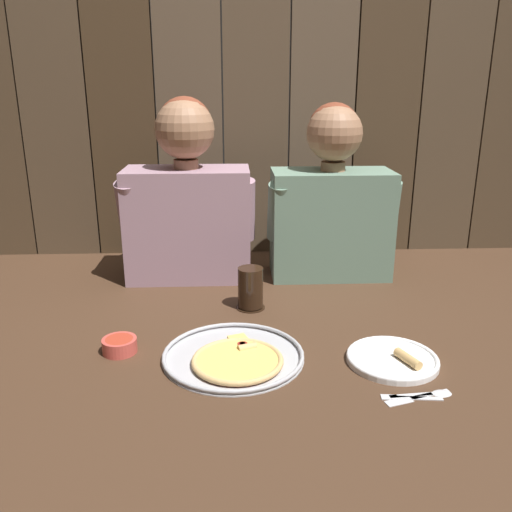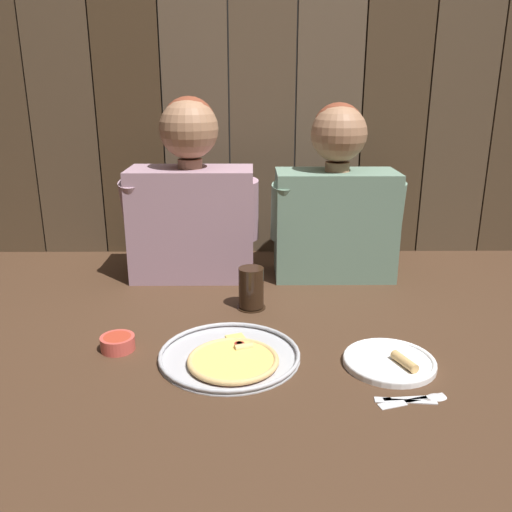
{
  "view_description": "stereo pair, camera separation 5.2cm",
  "coord_description": "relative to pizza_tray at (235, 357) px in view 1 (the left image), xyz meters",
  "views": [
    {
      "loc": [
        -0.09,
        -1.32,
        0.64
      ],
      "look_at": [
        -0.03,
        0.1,
        0.18
      ],
      "focal_mm": 37.66,
      "sensor_mm": 36.0,
      "label": 1
    },
    {
      "loc": [
        -0.04,
        -1.32,
        0.64
      ],
      "look_at": [
        -0.03,
        0.1,
        0.18
      ],
      "focal_mm": 37.66,
      "sensor_mm": 36.0,
      "label": 2
    }
  ],
  "objects": [
    {
      "name": "drinking_glass",
      "position": [
        0.05,
        0.32,
        0.05
      ],
      "size": [
        0.09,
        0.09,
        0.13
      ],
      "color": "black",
      "rests_on": "ground"
    },
    {
      "name": "pizza_tray",
      "position": [
        0.0,
        0.0,
        0.0
      ],
      "size": [
        0.35,
        0.35,
        0.03
      ],
      "color": "#B2B2B7",
      "rests_on": "ground"
    },
    {
      "name": "ground_plane",
      "position": [
        0.09,
        0.16,
        -0.01
      ],
      "size": [
        3.2,
        3.2,
        0.0
      ],
      "primitive_type": "plane",
      "color": "#422B1C"
    },
    {
      "name": "diner_right",
      "position": [
        0.33,
        0.6,
        0.25
      ],
      "size": [
        0.44,
        0.21,
        0.58
      ],
      "color": "slate",
      "rests_on": "ground"
    },
    {
      "name": "dipping_bowl",
      "position": [
        -0.29,
        0.06,
        0.01
      ],
      "size": [
        0.09,
        0.09,
        0.04
      ],
      "color": "#CC4C42",
      "rests_on": "ground"
    },
    {
      "name": "table_fork",
      "position": [
        0.37,
        -0.18,
        -0.01
      ],
      "size": [
        0.13,
        0.03,
        0.01
      ],
      "color": "silver",
      "rests_on": "ground"
    },
    {
      "name": "table_spoon",
      "position": [
        0.42,
        -0.17,
        -0.01
      ],
      "size": [
        0.14,
        0.03,
        0.01
      ],
      "color": "silver",
      "rests_on": "ground"
    },
    {
      "name": "diner_left",
      "position": [
        -0.15,
        0.6,
        0.26
      ],
      "size": [
        0.45,
        0.21,
        0.6
      ],
      "color": "gray",
      "rests_on": "ground"
    },
    {
      "name": "wooden_backdrop_wall",
      "position": [
        0.09,
        0.89,
        0.69
      ],
      "size": [
        2.19,
        0.03,
        1.4
      ],
      "color": "#463422",
      "rests_on": "ground"
    },
    {
      "name": "table_knife",
      "position": [
        0.39,
        -0.18,
        -0.01
      ],
      "size": [
        0.15,
        0.06,
        0.01
      ],
      "color": "silver",
      "rests_on": "ground"
    },
    {
      "name": "dinner_plate",
      "position": [
        0.38,
        -0.03,
        -0.0
      ],
      "size": [
        0.22,
        0.22,
        0.03
      ],
      "color": "white",
      "rests_on": "ground"
    }
  ]
}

